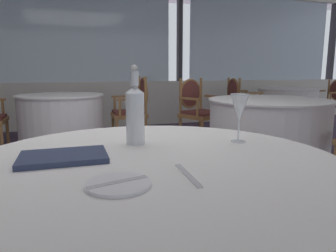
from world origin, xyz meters
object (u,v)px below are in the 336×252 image
Objects in this scene: side_plate at (118,184)px; dining_chair_0_1 at (197,107)px; menu_book at (64,157)px; dining_chair_3_0 at (331,99)px; dining_chair_3_1 at (239,100)px; water_bottle at (135,113)px; dining_chair_2_0 at (135,106)px; wine_glass at (239,108)px.

dining_chair_0_1 is (1.54, 3.12, -0.18)m from side_plate.
menu_book is 0.31× the size of dining_chair_0_1.
dining_chair_3_0 is 1.90m from dining_chair_3_1.
dining_chair_0_1 is (1.40, 2.64, -0.31)m from water_bottle.
dining_chair_3_0 is (4.56, 3.84, -0.22)m from side_plate.
water_bottle is at bearing 29.19° from menu_book.
dining_chair_0_1 is at bearing -142.88° from dining_chair_3_1.
dining_chair_3_1 is at bearing 0.00° from dining_chair_3_0.
dining_chair_3_1 is (-1.89, 0.07, 0.03)m from dining_chair_3_0.
dining_chair_3_0 is at bearing 37.07° from menu_book.
water_bottle is (0.15, 0.47, 0.13)m from side_plate.
menu_book is at bearing 38.86° from dining_chair_3_0.
dining_chair_3_1 reaches higher than dining_chair_3_0.
side_plate is 0.20× the size of dining_chair_3_0.
menu_book is at bearing 74.33° from dining_chair_2_0.
wine_glass is at bearing 4.98° from menu_book.
dining_chair_0_1 reaches higher than dining_chair_3_0.
dining_chair_2_0 reaches higher than side_plate.
water_bottle is 4.27m from dining_chair_3_1.
dining_chair_0_1 is (0.96, 2.74, -0.33)m from wine_glass.
wine_glass is 3.18m from dining_chair_2_0.
menu_book is at bearing 115.01° from side_plate.
dining_chair_0_1 is 3.10m from dining_chair_3_0.
water_bottle reaches higher than dining_chair_0_1.
dining_chair_0_1 reaches higher than menu_book.
side_plate is at bearing -50.22° from dining_chair_0_1.
dining_chair_2_0 is 1.04× the size of dining_chair_3_1.
dining_chair_3_1 is at bearing 101.25° from dining_chair_0_1.
water_bottle reaches higher than dining_chair_3_1.
wine_glass is 0.22× the size of dining_chair_0_1.
dining_chair_3_1 is at bearing 59.57° from wine_glass.
water_bottle is 1.58× the size of wine_glass.
dining_chair_0_1 is 1.37m from dining_chair_3_1.
dining_chair_3_0 is (4.41, 3.37, -0.35)m from water_bottle.
wine_glass reaches higher than dining_chair_0_1.
wine_glass is (0.44, -0.10, 0.01)m from water_bottle.
wine_glass is 0.24× the size of dining_chair_3_0.
dining_chair_3_0 is at bearing 37.36° from water_bottle.
wine_glass is 0.22× the size of dining_chair_2_0.
water_bottle reaches higher than dining_chair_2_0.
dining_chair_2_0 is (0.62, 3.05, -0.31)m from water_bottle.
wine_glass is at bearing 43.10° from dining_chair_3_0.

